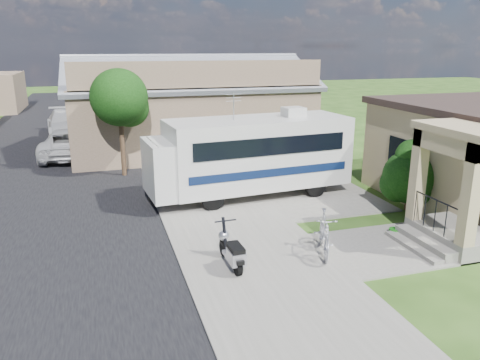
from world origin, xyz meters
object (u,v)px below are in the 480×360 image
object	(u,v)px
motorhome	(251,153)
garden_hose	(395,232)
pickup_truck	(69,143)
scooter	(232,251)
van	(67,123)
shrub	(410,174)
bicycle	(324,235)

from	to	relation	value
motorhome	garden_hose	xyz separation A→B (m)	(2.96, -4.83, -1.56)
motorhome	pickup_truck	bearing A→B (deg)	122.47
scooter	garden_hose	bearing A→B (deg)	6.21
van	garden_hose	size ratio (longest dim) A/B	15.48
scooter	motorhome	bearing A→B (deg)	65.65
shrub	garden_hose	size ratio (longest dim) A/B	6.86
motorhome	garden_hose	size ratio (longest dim) A/B	21.24
scooter	van	xyz separation A→B (m)	(-4.85, 20.54, 0.32)
shrub	garden_hose	xyz separation A→B (m)	(-1.75, -1.85, -1.18)
bicycle	van	size ratio (longest dim) A/B	0.35
pickup_truck	garden_hose	size ratio (longest dim) A/B	14.65
scooter	pickup_truck	xyz separation A→B (m)	(-4.45, 14.42, 0.25)
van	garden_hose	world-z (taller)	van
shrub	pickup_truck	bearing A→B (deg)	134.16
motorhome	scooter	bearing A→B (deg)	-117.60
scooter	bicycle	xyz separation A→B (m)	(2.59, 0.07, 0.09)
pickup_truck	van	xyz separation A→B (m)	(-0.40, 6.12, 0.08)
shrub	scooter	distance (m)	7.54
scooter	pickup_truck	bearing A→B (deg)	105.43
shrub	garden_hose	distance (m)	2.81
motorhome	bicycle	world-z (taller)	motorhome
scooter	garden_hose	size ratio (longest dim) A/B	4.59
scooter	van	distance (m)	21.11
bicycle	pickup_truck	size ratio (longest dim) A/B	0.37
pickup_truck	motorhome	bearing A→B (deg)	131.85
scooter	bicycle	bearing A→B (deg)	-0.08
shrub	pickup_truck	xyz separation A→B (m)	(-11.49, 11.83, -0.53)
motorhome	bicycle	bearing A→B (deg)	-92.21
garden_hose	pickup_truck	bearing A→B (deg)	125.44
scooter	van	world-z (taller)	van
motorhome	shrub	distance (m)	5.59
shrub	garden_hose	world-z (taller)	shrub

